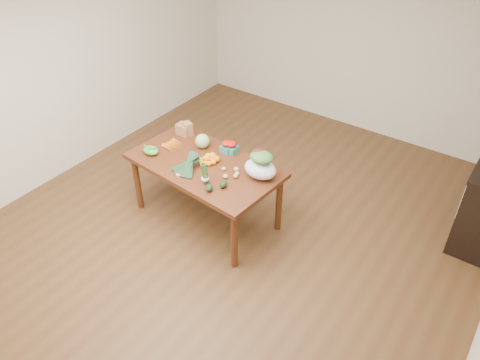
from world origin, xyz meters
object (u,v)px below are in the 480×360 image
Objects in this scene: asparagus_bundle at (205,173)px; salad_bag at (260,166)px; paper_bag at (184,128)px; kale_bunch at (185,165)px; dining_table at (206,191)px; cabbage at (202,141)px; mandarin_cluster at (207,159)px.

salad_bag is (0.38, 0.41, 0.01)m from asparagus_bundle.
paper_bag is 0.56× the size of kale_bunch.
kale_bunch reaches higher than paper_bag.
dining_table is 10.12× the size of cabbage.
mandarin_cluster is at bearing 76.54° from kale_bunch.
dining_table is 0.79m from paper_bag.
cabbage is at bearing 137.14° from dining_table.
salad_bag reaches higher than kale_bunch.
cabbage reaches higher than paper_bag.
paper_bag is at bearing 154.48° from dining_table.
salad_bag is (0.68, 0.38, 0.05)m from kale_bunch.
cabbage is 0.49m from kale_bunch.
dining_table is at bearing 135.14° from asparagus_bundle.
cabbage is 0.40× the size of kale_bunch.
mandarin_cluster is (0.58, -0.31, -0.03)m from paper_bag.
cabbage and kale_bunch have the same top height.
kale_bunch is at bearing -108.26° from mandarin_cluster.
kale_bunch is (0.15, -0.47, 0.00)m from cabbage.
cabbage reaches higher than mandarin_cluster.
dining_table is 8.99× the size of mandarin_cluster.
dining_table is at bearing -167.01° from salad_bag.
dining_table is at bearing 79.53° from kale_bunch.
cabbage is 0.47× the size of salad_bag.
salad_bag is (0.61, 0.14, 0.51)m from dining_table.
salad_bag is (0.59, 0.12, 0.09)m from mandarin_cluster.
salad_bag is at bearing 33.89° from kale_bunch.
paper_bag is 0.36m from cabbage.
dining_table is 7.27× the size of paper_bag.
paper_bag is 0.75m from kale_bunch.
asparagus_bundle is at bearing -48.73° from cabbage.
mandarin_cluster is at bearing -42.92° from cabbage.
mandarin_cluster is 0.45× the size of kale_bunch.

